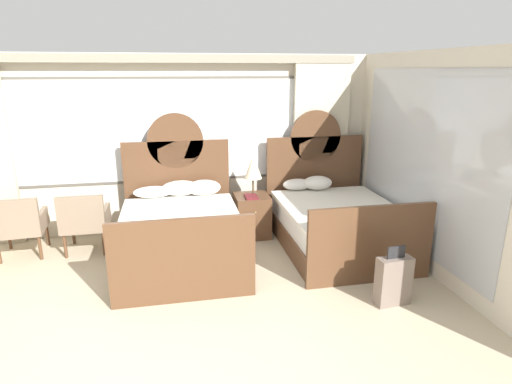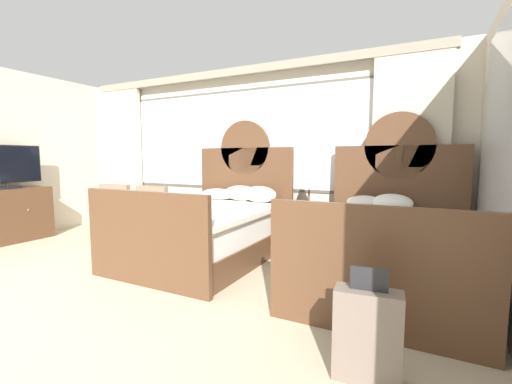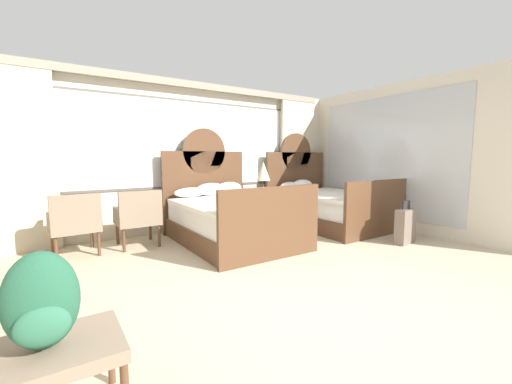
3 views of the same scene
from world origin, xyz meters
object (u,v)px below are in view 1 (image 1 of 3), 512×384
at_px(book_on_nightstand, 251,197).
at_px(suitcase_on_floor, 393,281).
at_px(bed_near_mirror, 335,221).
at_px(armchair_by_window_centre, 19,224).
at_px(table_lamp_on_nightstand, 253,167).
at_px(armchair_by_window_left, 85,219).
at_px(bed_near_window, 181,232).
at_px(nightstand_between_beds, 252,216).

xyz_separation_m(book_on_nightstand, suitcase_on_floor, (1.16, -2.14, -0.38)).
distance_m(bed_near_mirror, armchair_by_window_centre, 4.33).
height_order(table_lamp_on_nightstand, armchair_by_window_left, table_lamp_on_nightstand).
height_order(bed_near_window, armchair_by_window_left, bed_near_window).
distance_m(bed_near_window, armchair_by_window_centre, 2.19).
bearing_deg(table_lamp_on_nightstand, book_on_nightstand, -110.14).
bearing_deg(armchair_by_window_centre, suitcase_on_floor, -26.01).
distance_m(table_lamp_on_nightstand, suitcase_on_floor, 2.67).
relative_size(armchair_by_window_left, armchair_by_window_centre, 1.00).
bearing_deg(bed_near_window, book_on_nightstand, 26.97).
bearing_deg(bed_near_window, armchair_by_window_centre, 166.41).
relative_size(armchair_by_window_centre, suitcase_on_floor, 1.27).
height_order(book_on_nightstand, suitcase_on_floor, suitcase_on_floor).
distance_m(book_on_nightstand, armchair_by_window_left, 2.36).
distance_m(bed_near_window, armchair_by_window_left, 1.40).
relative_size(bed_near_window, bed_near_mirror, 1.00).
xyz_separation_m(bed_near_mirror, book_on_nightstand, (-1.11, 0.55, 0.27)).
bearing_deg(table_lamp_on_nightstand, armchair_by_window_centre, -176.75).
bearing_deg(armchair_by_window_centre, bed_near_mirror, -6.99).
xyz_separation_m(bed_near_window, nightstand_between_beds, (1.09, 0.64, -0.07)).
height_order(bed_near_window, armchair_by_window_centre, bed_near_window).
xyz_separation_m(bed_near_mirror, nightstand_between_beds, (-1.09, 0.65, -0.06)).
height_order(bed_near_mirror, armchair_by_window_centre, bed_near_mirror).
distance_m(armchair_by_window_left, suitcase_on_floor, 4.11).
xyz_separation_m(nightstand_between_beds, table_lamp_on_nightstand, (0.03, 0.06, 0.75)).
distance_m(armchair_by_window_left, armchair_by_window_centre, 0.83).
relative_size(book_on_nightstand, armchair_by_window_centre, 0.30).
bearing_deg(suitcase_on_floor, armchair_by_window_left, 148.90).
bearing_deg(armchair_by_window_left, table_lamp_on_nightstand, 4.37).
bearing_deg(nightstand_between_beds, book_on_nightstand, -106.30).
bearing_deg(suitcase_on_floor, nightstand_between_beds, 116.67).
bearing_deg(book_on_nightstand, bed_near_window, -153.03).
bearing_deg(bed_near_window, bed_near_mirror, -0.33).
relative_size(table_lamp_on_nightstand, armchair_by_window_centre, 0.71).
bearing_deg(armchair_by_window_left, suitcase_on_floor, -31.10).
xyz_separation_m(book_on_nightstand, armchair_by_window_centre, (-3.19, -0.02, -0.18)).
height_order(nightstand_between_beds, armchair_by_window_centre, armchair_by_window_centre).
relative_size(bed_near_mirror, armchair_by_window_centre, 2.49).
relative_size(book_on_nightstand, suitcase_on_floor, 0.38).
relative_size(book_on_nightstand, armchair_by_window_left, 0.30).
bearing_deg(book_on_nightstand, suitcase_on_floor, -61.62).
bearing_deg(table_lamp_on_nightstand, bed_near_window, -147.94).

